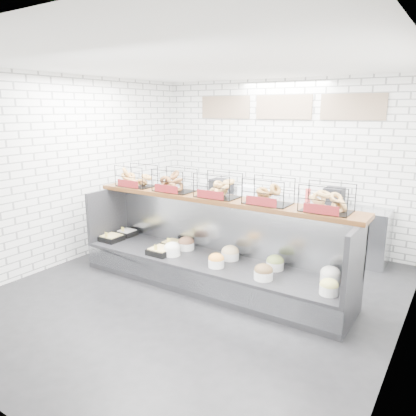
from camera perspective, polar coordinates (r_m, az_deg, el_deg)
The scene contains 5 objects.
ground at distance 5.70m, azimuth -1.49°, elevation -11.89°, with size 5.50×5.50×0.00m, color black.
room_shell at distance 5.66m, azimuth 1.88°, elevation 9.62°, with size 5.02×5.51×3.01m.
display_case at distance 5.83m, azimuth 0.51°, elevation -7.78°, with size 4.00×0.90×1.20m.
bagel_shelf at distance 5.68m, azimuth 1.40°, elevation 2.75°, with size 4.10×0.50×0.40m.
prep_counter at distance 7.54m, azimuth 8.99°, elevation -1.79°, with size 4.00×0.60×1.20m.
Camera 1 is at (2.92, -4.23, 2.46)m, focal length 35.00 mm.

